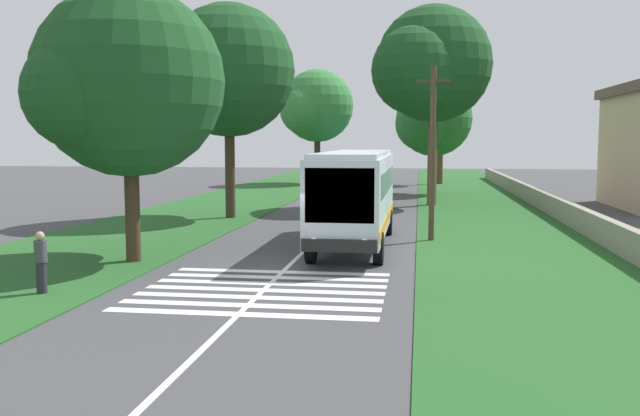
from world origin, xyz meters
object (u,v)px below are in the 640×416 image
object	(u,v)px
trailing_car_0	(377,196)
roadside_tree_right_2	(429,67)
trailing_minibus_0	(350,169)
roadside_tree_right_1	(431,120)
roadside_tree_left_0	(225,74)
roadside_tree_left_1	(316,108)
roadside_tree_left_2	(129,87)
pedestrian	(41,262)
utility_pole	(432,151)
trailing_car_1	(334,187)
roadside_tree_right_0	(440,99)
coach_bus	(355,192)

from	to	relation	value
trailing_car_0	roadside_tree_right_2	distance (m)	8.73
trailing_minibus_0	roadside_tree_right_1	world-z (taller)	roadside_tree_right_1
roadside_tree_left_0	trailing_car_0	bearing A→B (deg)	-45.58
trailing_car_0	roadside_tree_left_1	bearing A→B (deg)	18.07
roadside_tree_left_1	roadside_tree_right_1	world-z (taller)	roadside_tree_left_1
roadside_tree_left_2	trailing_minibus_0	bearing A→B (deg)	-5.16
trailing_minibus_0	roadside_tree_right_2	xyz separation A→B (m)	(-17.86, -6.75, 7.17)
pedestrian	trailing_car_0	bearing A→B (deg)	-16.12
roadside_tree_left_0	utility_pole	bearing A→B (deg)	-123.06
trailing_car_0	trailing_car_1	xyz separation A→B (m)	(7.84, 3.71, 0.00)
roadside_tree_left_2	utility_pole	size ratio (longest dim) A/B	1.30
roadside_tree_left_0	trailing_minibus_0	bearing A→B (deg)	-8.51
roadside_tree_left_0	roadside_tree_right_0	size ratio (longest dim) A/B	1.08
trailing_car_1	trailing_minibus_0	xyz separation A→B (m)	(11.23, -0.10, 0.88)
trailing_minibus_0	pedestrian	distance (m)	45.23
trailing_minibus_0	roadside_tree_left_0	xyz separation A→B (m)	(-26.49, 3.97, 6.08)
trailing_car_0	roadside_tree_right_0	xyz separation A→B (m)	(23.13, -4.45, 7.35)
trailing_car_0	pedestrian	xyz separation A→B (m)	(-25.99, 7.51, 0.24)
coach_bus	roadside_tree_left_2	bearing A→B (deg)	120.95
roadside_tree_left_1	roadside_tree_right_0	distance (m)	11.69
trailing_car_0	roadside_tree_left_2	distance (m)	22.47
trailing_car_0	roadside_tree_left_2	size ratio (longest dim) A/B	0.46
trailing_minibus_0	roadside_tree_right_0	size ratio (longest dim) A/B	0.58
coach_bus	roadside_tree_left_0	world-z (taller)	roadside_tree_left_0
roadside_tree_right_1	roadside_tree_left_1	bearing A→B (deg)	43.20
roadside_tree_right_1	pedestrian	xyz separation A→B (m)	(-36.59, 10.99, -4.76)
coach_bus	roadside_tree_left_2	xyz separation A→B (m)	(-4.39, 7.33, 3.82)
roadside_tree_left_1	roadside_tree_right_0	xyz separation A→B (m)	(1.20, -11.60, 0.85)
trailing_car_1	roadside_tree_right_2	xyz separation A→B (m)	(-6.63, -6.85, 8.05)
trailing_car_1	roadside_tree_left_0	size ratio (longest dim) A/B	0.38
trailing_minibus_0	roadside_tree_right_2	world-z (taller)	roadside_tree_right_2
roadside_tree_left_2	roadside_tree_right_2	distance (m)	24.31
trailing_car_1	pedestrian	distance (m)	34.04
roadside_tree_right_0	roadside_tree_left_0	bearing A→B (deg)	158.52
roadside_tree_right_0	pedestrian	world-z (taller)	roadside_tree_right_0
coach_bus	roadside_tree_right_1	bearing A→B (deg)	-7.10
utility_pole	trailing_car_1	bearing A→B (deg)	17.12
utility_pole	pedestrian	distance (m)	16.00
roadside_tree_right_2	coach_bus	bearing A→B (deg)	170.23
coach_bus	trailing_car_1	size ratio (longest dim) A/B	2.60
trailing_car_0	roadside_tree_right_0	size ratio (longest dim) A/B	0.41
roadside_tree_right_2	utility_pole	world-z (taller)	roadside_tree_right_2
trailing_car_0	utility_pole	bearing A→B (deg)	-167.71
trailing_car_1	roadside_tree_left_0	world-z (taller)	roadside_tree_left_0
coach_bus	roadside_tree_right_2	bearing A→B (deg)	-9.77
roadside_tree_right_1	roadside_tree_left_2	bearing A→B (deg)	161.13
pedestrian	roadside_tree_right_0	bearing A→B (deg)	-13.68
trailing_car_0	utility_pole	size ratio (longest dim) A/B	0.60
roadside_tree_left_0	pedestrian	world-z (taller)	roadside_tree_left_0
roadside_tree_left_0	roadside_tree_right_2	bearing A→B (deg)	-51.16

